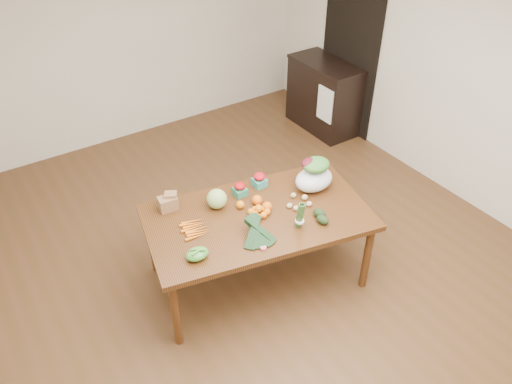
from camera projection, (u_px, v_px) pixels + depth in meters
floor at (257, 261)px, 4.87m from camera, size 6.00×6.00×0.00m
room_walls at (258, 142)px, 4.06m from camera, size 5.02×6.02×2.70m
dining_table at (258, 247)px, 4.48m from camera, size 2.07×1.42×0.75m
doorway_dark at (349, 53)px, 6.40m from camera, size 0.02×1.00×2.10m
cabinet at (324, 96)px, 6.72m from camera, size 0.52×1.02×0.94m
dish_towel at (325, 105)px, 6.34m from camera, size 0.02×0.28×0.45m
paper_bag at (168, 202)px, 4.28m from camera, size 0.24×0.21×0.15m
cabbage at (217, 199)px, 4.29m from camera, size 0.18×0.18×0.18m
strawberry_basket_a at (240, 190)px, 4.45m from camera, size 0.13×0.13×0.10m
strawberry_basket_b at (259, 181)px, 4.56m from camera, size 0.14×0.14×0.11m
orange_a at (240, 205)px, 4.31m from camera, size 0.07×0.07×0.07m
orange_b at (257, 200)px, 4.35m from camera, size 0.09×0.09×0.09m
orange_c at (267, 207)px, 4.28m from camera, size 0.09×0.09×0.09m
mandarin_cluster at (259, 210)px, 4.23m from camera, size 0.21×0.21×0.09m
carrots at (195, 229)px, 4.09m from camera, size 0.27×0.28×0.03m
snap_pea_bag at (197, 254)px, 3.81m from camera, size 0.18×0.14×0.08m
kale_bunch at (259, 233)px, 3.94m from camera, size 0.40×0.46×0.16m
asparagus_bundle at (300, 215)px, 4.06m from camera, size 0.10×0.13×0.26m
potato_a at (289, 206)px, 4.32m from camera, size 0.05×0.05×0.04m
potato_b at (296, 208)px, 4.29m from camera, size 0.05×0.05×0.05m
potato_c at (305, 197)px, 4.41m from camera, size 0.06×0.05×0.05m
potato_d at (293, 195)px, 4.44m from camera, size 0.05×0.05×0.05m
potato_e at (309, 204)px, 4.34m from camera, size 0.05×0.05×0.05m
avocado_a at (323, 220)px, 4.14m from camera, size 0.11×0.13×0.08m
avocado_b at (319, 213)px, 4.21m from camera, size 0.11×0.14×0.08m
salad_bag at (314, 176)px, 4.48m from camera, size 0.42×0.35×0.28m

